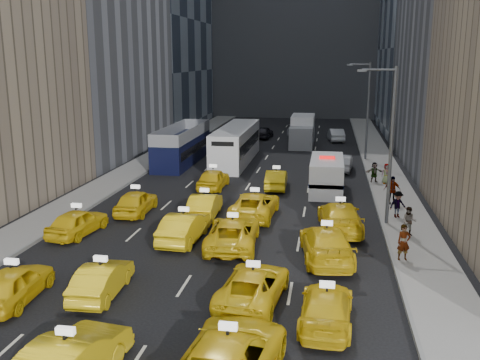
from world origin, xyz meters
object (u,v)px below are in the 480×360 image
object	(u,v)px
city_bus	(236,145)
box_truck	(302,131)
double_decker	(182,145)
nypd_van	(327,176)
pedestrian_0	(404,242)
taxi_2	(228,358)

from	to	relation	value
city_bus	box_truck	size ratio (longest dim) A/B	1.74
double_decker	box_truck	bearing A→B (deg)	46.99
nypd_van	pedestrian_0	distance (m)	13.78
city_bus	box_truck	distance (m)	11.62
city_bus	nypd_van	bearing A→B (deg)	-45.54
taxi_2	city_bus	xyz separation A→B (m)	(-5.66, 33.77, 0.81)
city_bus	taxi_2	bearing A→B (deg)	-76.22
taxi_2	pedestrian_0	xyz separation A→B (m)	(6.35, 10.67, 0.21)
taxi_2	city_bus	bearing A→B (deg)	-73.02
box_truck	city_bus	bearing A→B (deg)	-125.59
double_decker	box_truck	distance (m)	15.29
city_bus	pedestrian_0	distance (m)	26.04
double_decker	box_truck	xyz separation A→B (m)	(10.32, 11.28, -0.04)
taxi_2	nypd_van	bearing A→B (deg)	-88.85
nypd_van	pedestrian_0	xyz separation A→B (m)	(3.70, -13.27, -0.15)
nypd_van	double_decker	size ratio (longest dim) A/B	0.55
double_decker	city_bus	xyz separation A→B (m)	(4.80, 1.05, -0.02)
double_decker	pedestrian_0	world-z (taller)	double_decker
taxi_2	city_bus	size ratio (longest dim) A/B	0.45
double_decker	box_truck	world-z (taller)	double_decker
nypd_van	city_bus	bearing A→B (deg)	124.34
taxi_2	city_bus	world-z (taller)	city_bus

